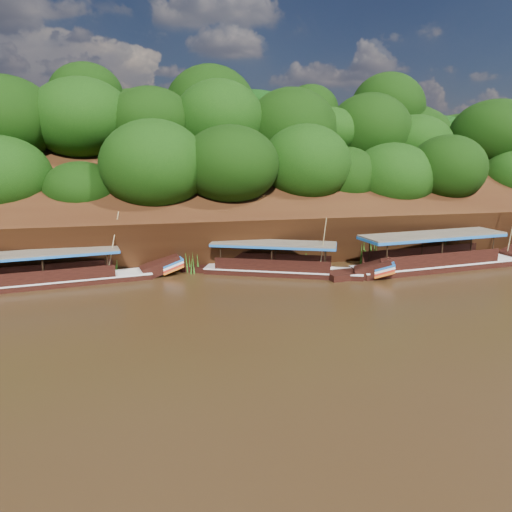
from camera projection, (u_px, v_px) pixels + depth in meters
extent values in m
plane|color=black|center=(328.00, 305.00, 28.13)|extent=(160.00, 160.00, 0.00)
cube|color=#32170B|center=(262.00, 209.00, 42.60)|extent=(120.00, 16.12, 13.64)
cube|color=#32170B|center=(240.00, 230.00, 52.89)|extent=(120.00, 24.00, 12.00)
ellipsoid|color=#18400A|center=(193.00, 212.00, 40.36)|extent=(18.00, 8.00, 6.40)
ellipsoid|color=#18400A|center=(246.00, 141.00, 48.03)|extent=(24.00, 11.00, 8.40)
cube|color=black|center=(440.00, 269.00, 36.42)|extent=(13.98, 3.95, 0.97)
cube|color=silver|center=(441.00, 263.00, 36.32)|extent=(13.98, 4.02, 0.11)
cube|color=brown|center=(433.00, 234.00, 35.57)|extent=(11.04, 3.95, 0.13)
cube|color=#1A5DAE|center=(433.00, 236.00, 35.60)|extent=(11.04, 3.95, 0.19)
cube|color=black|center=(283.00, 274.00, 34.87)|extent=(10.87, 6.09, 0.82)
cube|color=silver|center=(283.00, 269.00, 34.78)|extent=(10.89, 6.15, 0.09)
cube|color=black|center=(374.00, 269.00, 33.68)|extent=(2.98, 2.39, 1.54)
cube|color=#1A5DAE|center=(384.00, 266.00, 33.50)|extent=(1.85, 1.96, 0.56)
cube|color=red|center=(384.00, 270.00, 33.57)|extent=(1.85, 1.96, 0.56)
cube|color=brown|center=(274.00, 243.00, 34.51)|extent=(8.80, 5.45, 0.11)
cube|color=#1A5DAE|center=(274.00, 245.00, 34.53)|extent=(8.80, 5.45, 0.16)
cylinder|color=tan|center=(323.00, 244.00, 33.36)|extent=(0.21, 1.39, 3.70)
cube|color=black|center=(57.00, 285.00, 32.25)|extent=(12.11, 3.79, 0.81)
cube|color=silver|center=(57.00, 279.00, 32.16)|extent=(12.11, 3.85, 0.09)
cube|color=black|center=(161.00, 266.00, 34.52)|extent=(3.00, 1.90, 1.60)
cube|color=#1A5DAE|center=(171.00, 262.00, 34.72)|extent=(1.68, 1.76, 0.60)
cube|color=red|center=(171.00, 266.00, 34.79)|extent=(1.68, 1.76, 0.60)
cube|color=brown|center=(42.00, 253.00, 31.51)|extent=(9.59, 3.69, 0.11)
cube|color=#1A5DAE|center=(42.00, 254.00, 31.53)|extent=(9.59, 3.69, 0.16)
cylinder|color=tan|center=(113.00, 243.00, 32.83)|extent=(0.97, 0.88, 4.07)
cone|color=#2D6519|center=(109.00, 262.00, 34.56)|extent=(1.50, 1.50, 1.76)
cone|color=#2D6519|center=(192.00, 261.00, 35.23)|extent=(1.50, 1.50, 1.61)
cone|color=#2D6519|center=(303.00, 254.00, 37.70)|extent=(1.50, 1.50, 1.57)
cone|color=#2D6519|center=(368.00, 249.00, 38.11)|extent=(1.50, 1.50, 2.08)
cone|color=#2D6519|center=(437.00, 249.00, 39.80)|extent=(1.50, 1.50, 1.44)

